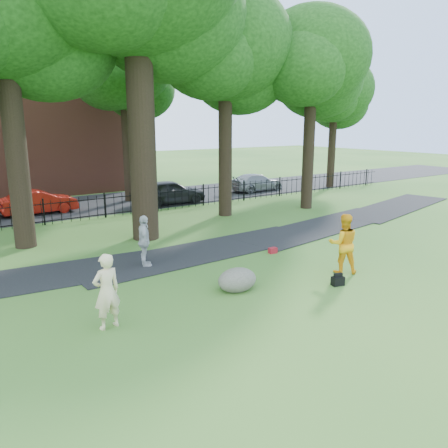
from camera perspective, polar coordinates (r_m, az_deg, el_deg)
ground at (r=13.21m, az=2.75°, el=-8.33°), size 120.00×120.00×0.00m
footpath at (r=16.78m, az=-2.59°, el=-3.60°), size 36.07×3.85×0.03m
street at (r=27.26m, az=-18.03°, el=2.28°), size 80.00×7.00×0.02m
iron_fence at (r=23.40m, az=-15.30°, el=2.25°), size 44.00×0.04×1.20m
tree_row at (r=20.12m, az=-11.49°, el=22.40°), size 26.82×7.96×12.42m
woman at (r=10.80m, az=-15.07°, el=-8.50°), size 0.73×0.53×1.86m
man at (r=14.71m, az=15.33°, el=-2.48°), size 1.21×1.16×1.97m
pedestrian at (r=15.05m, az=-10.37°, el=-2.24°), size 0.73×1.13×1.79m
boulder at (r=12.95m, az=1.74°, el=-7.08°), size 1.46×1.28×0.71m
backpack at (r=13.78m, az=14.64°, el=-7.21°), size 0.41×0.31×0.27m
red_bag at (r=16.62m, az=6.38°, el=-3.46°), size 0.32×0.22×0.21m
red_sedan at (r=25.51m, az=-23.04°, el=2.64°), size 3.97×1.51×1.29m
grey_car at (r=26.57m, az=-7.12°, el=4.18°), size 4.43×1.95×1.48m
silver_car at (r=31.54m, az=4.23°, el=5.44°), size 4.39×2.00×1.24m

